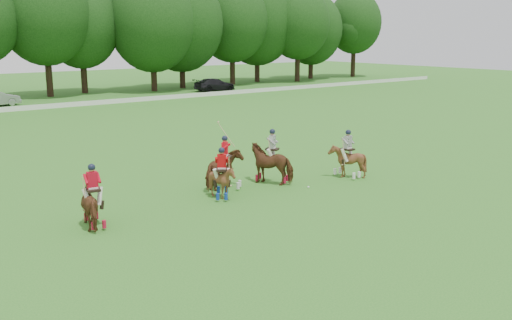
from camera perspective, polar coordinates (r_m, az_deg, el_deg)
ground at (r=21.24m, az=5.48°, el=-5.89°), size 180.00×180.00×0.00m
boundary_rail at (r=54.77m, az=-23.03°, el=4.73°), size 120.00×0.10×0.44m
car_right at (r=68.96m, az=-4.16°, el=7.53°), size 5.19×2.15×1.50m
polo_red_a at (r=20.92m, az=-15.91°, el=-4.27°), size 1.19×1.96×2.27m
polo_red_b at (r=24.99m, az=-3.11°, el=-0.99°), size 2.18×2.17×2.91m
polo_red_c at (r=23.59m, az=-3.43°, el=-2.07°), size 1.68×1.71×2.15m
polo_stripe_a at (r=26.01m, az=1.63°, el=-0.30°), size 1.98×2.32×2.49m
polo_stripe_b at (r=27.29m, az=9.11°, el=-0.05°), size 1.36×1.51×2.29m
polo_ball at (r=25.38m, az=5.25°, el=-2.71°), size 0.09×0.09×0.09m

